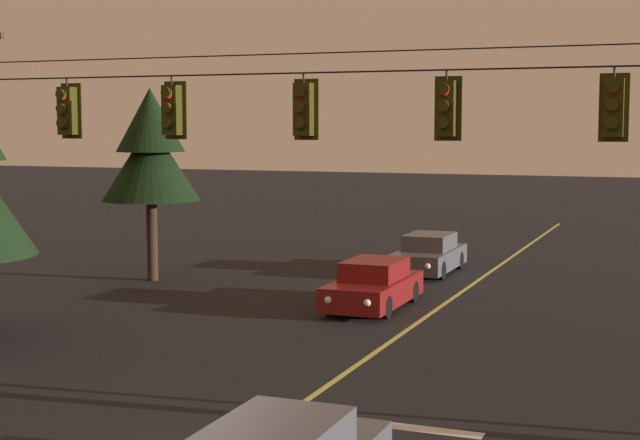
# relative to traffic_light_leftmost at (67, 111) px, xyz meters

# --- Properties ---
(lane_centre_stripe) EXTENTS (0.14, 60.00, 0.01)m
(lane_centre_stripe) POSITION_rel_traffic_light_leftmost_xyz_m (5.10, 6.02, -5.54)
(lane_centre_stripe) COLOR #D1C64C
(lane_centre_stripe) RESTS_ON ground
(stop_bar_paint) EXTENTS (3.40, 0.36, 0.01)m
(stop_bar_paint) POSITION_rel_traffic_light_leftmost_xyz_m (7.00, -0.58, -5.54)
(stop_bar_paint) COLOR silver
(stop_bar_paint) RESTS_ON ground
(signal_span_assembly) EXTENTS (16.90, 0.32, 7.59)m
(signal_span_assembly) POSITION_rel_traffic_light_leftmost_xyz_m (5.10, 0.02, -1.59)
(signal_span_assembly) COLOR #423021
(signal_span_assembly) RESTS_ON ground
(traffic_light_leftmost) EXTENTS (0.48, 0.41, 1.22)m
(traffic_light_leftmost) POSITION_rel_traffic_light_leftmost_xyz_m (0.00, 0.00, 0.00)
(traffic_light_leftmost) COLOR black
(traffic_light_left_inner) EXTENTS (0.48, 0.41, 1.22)m
(traffic_light_left_inner) POSITION_rel_traffic_light_leftmost_xyz_m (2.42, 0.00, 0.00)
(traffic_light_left_inner) COLOR black
(traffic_light_centre) EXTENTS (0.48, 0.41, 1.22)m
(traffic_light_centre) POSITION_rel_traffic_light_leftmost_xyz_m (5.17, 0.00, 0.00)
(traffic_light_centre) COLOR black
(traffic_light_right_inner) EXTENTS (0.48, 0.41, 1.22)m
(traffic_light_right_inner) POSITION_rel_traffic_light_leftmost_xyz_m (7.84, 0.00, 0.00)
(traffic_light_right_inner) COLOR black
(traffic_light_rightmost) EXTENTS (0.48, 0.41, 1.22)m
(traffic_light_rightmost) POSITION_rel_traffic_light_leftmost_xyz_m (10.61, 0.00, 0.00)
(traffic_light_rightmost) COLOR black
(car_oncoming_lead) EXTENTS (1.80, 4.42, 1.39)m
(car_oncoming_lead) POSITION_rel_traffic_light_leftmost_xyz_m (3.34, 9.70, -4.89)
(car_oncoming_lead) COLOR maroon
(car_oncoming_lead) RESTS_ON ground
(car_oncoming_trailing) EXTENTS (1.80, 4.42, 1.39)m
(car_oncoming_trailing) POSITION_rel_traffic_light_leftmost_xyz_m (3.09, 16.74, -4.89)
(car_oncoming_trailing) COLOR #4C4C51
(car_oncoming_trailing) RESTS_ON ground
(tree_verge_near) EXTENTS (3.28, 3.28, 6.49)m
(tree_verge_near) POSITION_rel_traffic_light_leftmost_xyz_m (-5.20, 11.68, -1.14)
(tree_verge_near) COLOR #332316
(tree_verge_near) RESTS_ON ground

